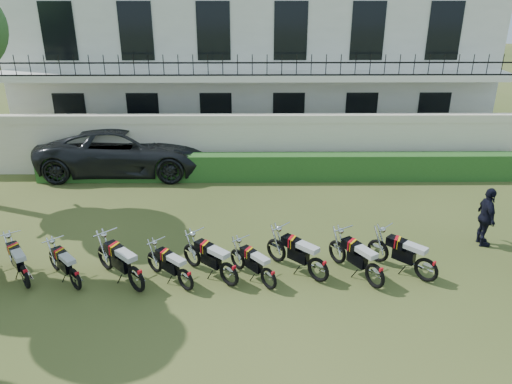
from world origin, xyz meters
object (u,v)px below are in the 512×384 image
(suv, at_px, (126,149))
(officer_5, at_px, (486,217))
(motorcycle_6, at_px, (269,274))
(motorcycle_7, at_px, (318,264))
(motorcycle_3, at_px, (136,273))
(motorcycle_4, at_px, (185,275))
(motorcycle_8, at_px, (375,270))
(motorcycle_9, at_px, (427,264))
(motorcycle_1, at_px, (24,272))
(motorcycle_2, at_px, (75,274))
(motorcycle_5, at_px, (229,269))

(suv, xyz_separation_m, officer_5, (11.39, -6.02, -0.05))
(motorcycle_6, relative_size, motorcycle_7, 0.92)
(motorcycle_3, bearing_deg, motorcycle_4, -42.42)
(motorcycle_4, bearing_deg, suv, 64.61)
(motorcycle_8, distance_m, motorcycle_9, 1.36)
(motorcycle_6, bearing_deg, motorcycle_8, -39.14)
(motorcycle_3, distance_m, motorcycle_4, 1.17)
(motorcycle_6, bearing_deg, motorcycle_1, 139.28)
(motorcycle_1, xyz_separation_m, motorcycle_3, (2.73, -0.18, 0.06))
(motorcycle_2, height_order, motorcycle_9, motorcycle_9)
(motorcycle_3, distance_m, motorcycle_5, 2.22)
(motorcycle_5, xyz_separation_m, motorcycle_7, (2.20, 0.17, 0.01))
(motorcycle_7, bearing_deg, motorcycle_6, 148.45)
(motorcycle_7, xyz_separation_m, suv, (-6.49, 7.89, 0.40))
(motorcycle_5, height_order, motorcycle_7, motorcycle_7)
(motorcycle_4, distance_m, officer_5, 8.44)
(motorcycle_3, xyz_separation_m, motorcycle_6, (3.16, 0.09, -0.09))
(motorcycle_8, bearing_deg, motorcycle_3, 149.19)
(motorcycle_1, distance_m, motorcycle_4, 3.89)
(motorcycle_6, distance_m, suv, 9.75)
(motorcycle_1, xyz_separation_m, motorcycle_5, (4.93, 0.04, 0.03))
(motorcycle_1, distance_m, motorcycle_3, 2.73)
(motorcycle_4, relative_size, motorcycle_9, 0.91)
(motorcycle_5, xyz_separation_m, motorcycle_8, (3.54, -0.10, 0.01))
(motorcycle_3, height_order, motorcycle_8, motorcycle_3)
(motorcycle_2, relative_size, motorcycle_9, 0.91)
(motorcycle_7, height_order, motorcycle_8, motorcycle_7)
(suv, bearing_deg, motorcycle_9, -131.00)
(motorcycle_3, xyz_separation_m, suv, (-2.09, 8.28, 0.38))
(motorcycle_3, relative_size, suv, 0.24)
(motorcycle_1, distance_m, motorcycle_7, 7.13)
(motorcycle_1, relative_size, motorcycle_3, 0.99)
(motorcycle_4, xyz_separation_m, officer_5, (8.13, 2.22, 0.41))
(motorcycle_4, distance_m, suv, 8.87)
(motorcycle_3, distance_m, motorcycle_6, 3.17)
(motorcycle_5, bearing_deg, officer_5, -31.29)
(motorcycle_6, height_order, suv, suv)
(motorcycle_2, xyz_separation_m, motorcycle_6, (4.66, -0.01, -0.00))
(motorcycle_2, distance_m, motorcycle_5, 3.70)
(motorcycle_7, bearing_deg, officer_5, -24.56)
(motorcycle_3, relative_size, motorcycle_5, 1.03)
(motorcycle_2, distance_m, suv, 8.22)
(motorcycle_3, relative_size, motorcycle_6, 1.12)
(motorcycle_7, distance_m, motorcycle_9, 2.67)
(motorcycle_2, xyz_separation_m, motorcycle_9, (8.57, 0.27, 0.06))
(motorcycle_6, relative_size, motorcycle_9, 0.94)
(motorcycle_5, relative_size, officer_5, 0.89)
(motorcycle_1, distance_m, motorcycle_8, 8.47)
(motorcycle_4, bearing_deg, officer_5, -31.68)
(motorcycle_1, relative_size, motorcycle_2, 1.14)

